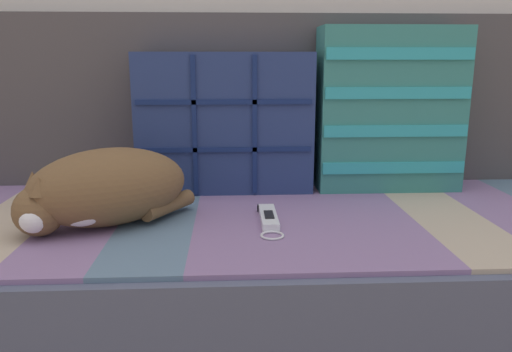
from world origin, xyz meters
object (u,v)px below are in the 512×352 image
(game_remote_near, at_px, (267,219))
(throw_pillow_striped, at_px, (389,110))
(throw_pillow_quilted, at_px, (225,123))
(sleeping_cat, at_px, (102,190))
(couch, at_px, (265,282))

(game_remote_near, bearing_deg, throw_pillow_striped, 39.51)
(throw_pillow_striped, bearing_deg, game_remote_near, -140.49)
(throw_pillow_quilted, distance_m, throw_pillow_striped, 0.45)
(sleeping_cat, xyz_separation_m, game_remote_near, (0.35, 0.00, -0.07))
(throw_pillow_quilted, bearing_deg, throw_pillow_striped, -0.06)
(couch, bearing_deg, throw_pillow_quilted, 116.88)
(throw_pillow_striped, bearing_deg, couch, -151.44)
(couch, relative_size, throw_pillow_striped, 4.00)
(throw_pillow_quilted, distance_m, sleeping_cat, 0.41)
(game_remote_near, bearing_deg, throw_pillow_quilted, 107.44)
(sleeping_cat, relative_size, game_remote_near, 1.94)
(couch, height_order, sleeping_cat, sleeping_cat)
(throw_pillow_quilted, relative_size, throw_pillow_striped, 1.07)
(couch, xyz_separation_m, throw_pillow_quilted, (-0.10, 0.19, 0.38))
(couch, distance_m, game_remote_near, 0.22)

